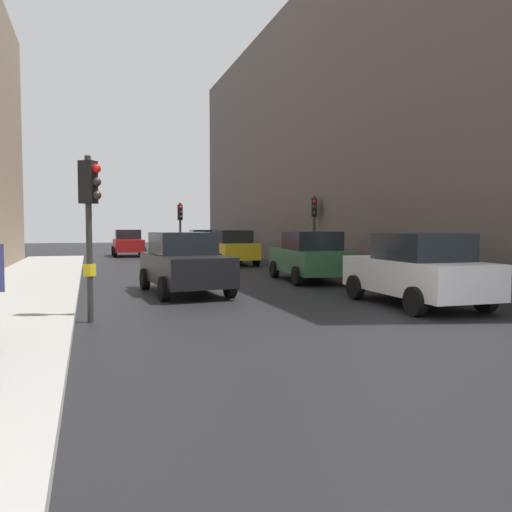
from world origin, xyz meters
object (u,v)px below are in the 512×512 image
traffic_light_far_median (180,221)px  car_dark_suv (184,263)px  car_yellow_taxi (231,248)px  car_red_sedan (128,243)px  car_white_compact (417,270)px  traffic_light_near_right (90,208)px  traffic_light_mid_street (314,219)px  car_green_estate (310,256)px  car_blue_van (204,244)px

traffic_light_far_median → car_dark_suv: (-2.16, -13.05, -1.36)m
car_yellow_taxi → car_red_sedan: bearing=114.3°
car_red_sedan → car_yellow_taxi: bearing=-65.7°
traffic_light_far_median → car_white_compact: 17.49m
traffic_light_near_right → traffic_light_mid_street: 14.31m
car_yellow_taxi → car_red_sedan: (-4.44, 9.82, 0.00)m
traffic_light_near_right → traffic_light_far_median: size_ratio=1.02×
traffic_light_far_median → car_green_estate: size_ratio=0.75×
traffic_light_near_right → car_blue_van: 22.23m
car_yellow_taxi → car_red_sedan: same height
traffic_light_near_right → car_red_sedan: size_ratio=0.79×
car_yellow_taxi → car_blue_van: (0.01, 6.59, 0.00)m
car_white_compact → car_dark_suv: same height
traffic_light_mid_street → car_red_sedan: size_ratio=0.79×
traffic_light_near_right → car_red_sedan: 24.47m
car_green_estate → car_blue_van: same height
traffic_light_far_median → car_yellow_taxi: 3.61m
traffic_light_near_right → car_red_sedan: (2.48, 24.31, -1.41)m
traffic_light_mid_street → car_yellow_taxi: bearing=125.1°
car_red_sedan → car_dark_suv: 20.34m
traffic_light_mid_street → car_white_compact: 11.01m
traffic_light_mid_street → car_red_sedan: bearing=117.7°
traffic_light_near_right → car_green_estate: (7.42, 5.88, -1.41)m
car_yellow_taxi → traffic_light_far_median: bearing=130.6°
traffic_light_near_right → car_red_sedan: traffic_light_near_right is taller
traffic_light_mid_street → car_dark_suv: 9.77m
traffic_light_near_right → car_dark_suv: (2.59, 3.97, -1.41)m
traffic_light_near_right → car_green_estate: bearing=38.4°
car_red_sedan → car_white_compact: same height
traffic_light_near_right → traffic_light_far_median: (4.75, 17.02, -0.04)m
traffic_light_near_right → car_green_estate: traffic_light_near_right is taller
car_red_sedan → car_green_estate: size_ratio=0.97×
car_red_sedan → car_blue_van: size_ratio=0.98×
traffic_light_mid_street → car_dark_suv: (-7.14, -6.52, -1.42)m
traffic_light_far_median → car_yellow_taxi: traffic_light_far_median is taller
car_blue_van → car_white_compact: (0.57, -21.27, 0.00)m
traffic_light_near_right → car_white_compact: 7.64m
car_red_sedan → car_blue_van: same height
car_green_estate → car_white_compact: (0.08, -6.08, 0.00)m
traffic_light_far_median → car_green_estate: bearing=-76.5°
traffic_light_far_median → car_red_sedan: size_ratio=0.77×
car_red_sedan → car_dark_suv: same height
car_green_estate → car_dark_suv: same height
car_blue_van → traffic_light_mid_street: bearing=-75.2°
traffic_light_mid_street → car_yellow_taxi: 5.08m
traffic_light_near_right → car_white_compact: (7.50, -0.20, -1.41)m
traffic_light_near_right → car_yellow_taxi: (6.92, 14.48, -1.41)m
car_dark_suv → traffic_light_near_right: bearing=-123.1°
car_dark_suv → car_red_sedan: bearing=90.3°
traffic_light_near_right → car_green_estate: 9.57m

